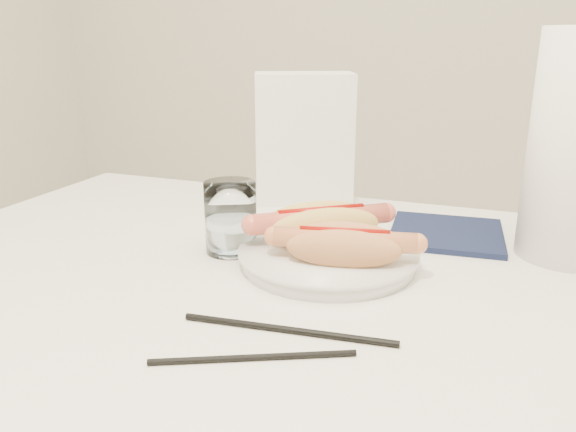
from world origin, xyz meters
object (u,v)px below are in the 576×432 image
(table, at_px, (298,320))
(hotdog_right, at_px, (344,245))
(napkin_box, at_px, (304,138))
(hotdog_left, at_px, (321,224))
(water_glass, at_px, (231,217))
(plate, at_px, (328,258))

(table, distance_m, hotdog_right, 0.12)
(table, relative_size, napkin_box, 5.15)
(hotdog_left, relative_size, water_glass, 1.72)
(table, height_order, hotdog_right, hotdog_right)
(hotdog_right, bearing_deg, table, -163.92)
(table, xyz_separation_m, hotdog_left, (0.00, 0.09, 0.10))
(hotdog_left, height_order, napkin_box, napkin_box)
(water_glass, height_order, napkin_box, napkin_box)
(table, distance_m, plate, 0.09)
(hotdog_right, bearing_deg, plate, 123.38)
(hotdog_left, relative_size, hotdog_right, 0.97)
(plate, relative_size, hotdog_right, 1.28)
(hotdog_left, distance_m, hotdog_right, 0.08)
(hotdog_left, bearing_deg, napkin_box, 77.26)
(hotdog_left, height_order, water_glass, water_glass)
(table, xyz_separation_m, napkin_box, (-0.11, 0.35, 0.18))
(water_glass, bearing_deg, plate, -0.88)
(napkin_box, bearing_deg, water_glass, -114.56)
(table, bearing_deg, water_glass, 154.17)
(plate, bearing_deg, napkin_box, 114.80)
(plate, distance_m, napkin_box, 0.34)
(hotdog_right, relative_size, water_glass, 1.78)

